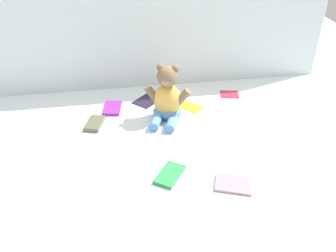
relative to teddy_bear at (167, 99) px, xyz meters
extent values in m
plane|color=silver|center=(-0.05, -0.12, -0.10)|extent=(3.20, 3.20, 0.00)
cube|color=silver|center=(-0.05, 0.36, 0.25)|extent=(1.90, 0.03, 0.69)
ellipsoid|color=#E5B24C|center=(0.00, 0.01, -0.01)|extent=(0.16, 0.14, 0.17)
ellipsoid|color=#598CD1|center=(0.00, 0.00, -0.07)|extent=(0.16, 0.15, 0.06)
sphere|color=#7A6047|center=(0.00, 0.00, 0.11)|extent=(0.12, 0.12, 0.10)
ellipsoid|color=#997C5E|center=(-0.01, -0.03, 0.10)|extent=(0.05, 0.04, 0.03)
sphere|color=#7A6047|center=(-0.03, 0.03, 0.15)|extent=(0.05, 0.05, 0.04)
sphere|color=#7A6047|center=(0.04, 0.00, 0.15)|extent=(0.05, 0.05, 0.04)
cylinder|color=#7A6047|center=(-0.06, 0.03, 0.02)|extent=(0.09, 0.06, 0.09)
cylinder|color=#7A6047|center=(0.07, -0.02, 0.02)|extent=(0.09, 0.06, 0.09)
cylinder|color=#598CD1|center=(-0.06, -0.07, -0.08)|extent=(0.07, 0.10, 0.04)
cylinder|color=#598CD1|center=(0.00, -0.09, -0.08)|extent=(0.07, 0.10, 0.04)
cube|color=#55563D|center=(-0.34, -0.01, -0.09)|extent=(0.10, 0.13, 0.02)
cube|color=#221A2F|center=(-0.07, 0.17, -0.09)|extent=(0.17, 0.17, 0.01)
cube|color=#AC8191|center=(0.16, -0.50, -0.09)|extent=(0.16, 0.13, 0.01)
cube|color=gold|center=(0.13, 0.08, -0.09)|extent=(0.13, 0.13, 0.01)
cube|color=red|center=(0.36, 0.17, -0.09)|extent=(0.11, 0.10, 0.01)
cube|color=purple|center=(-0.25, 0.12, -0.09)|extent=(0.10, 0.14, 0.01)
cube|color=#2D8D4A|center=(-0.06, -0.41, -0.09)|extent=(0.14, 0.15, 0.01)
camera|label=1|loc=(-0.23, -1.44, 0.81)|focal=39.15mm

